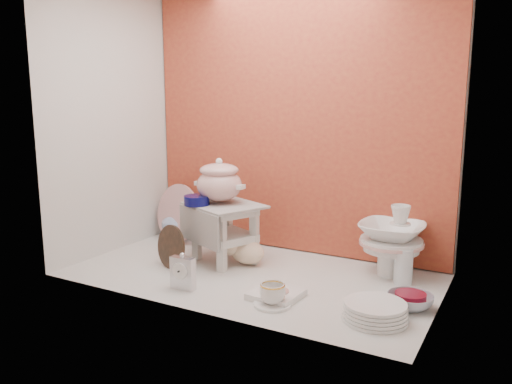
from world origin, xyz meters
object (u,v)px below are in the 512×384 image
(step_stool, at_px, (225,233))
(gold_rim_teacup, at_px, (273,293))
(blue_white_vase, at_px, (180,220))
(porcelain_tower, at_px, (391,240))
(plush_pig, at_px, (247,251))
(crystal_bowl, at_px, (410,301))
(dinner_plate_stack, at_px, (375,311))
(soup_tureen, at_px, (219,180))
(floral_platter, at_px, (177,213))
(mantel_clock, at_px, (183,271))

(step_stool, distance_m, gold_rim_teacup, 0.65)
(blue_white_vase, distance_m, porcelain_tower, 1.34)
(plush_pig, distance_m, porcelain_tower, 0.74)
(step_stool, distance_m, crystal_bowl, 1.03)
(gold_rim_teacup, bearing_deg, dinner_plate_stack, 9.62)
(plush_pig, bearing_deg, porcelain_tower, 4.90)
(blue_white_vase, bearing_deg, soup_tureen, -27.91)
(dinner_plate_stack, distance_m, crystal_bowl, 0.21)
(blue_white_vase, bearing_deg, step_stool, -27.35)
(crystal_bowl, bearing_deg, gold_rim_teacup, -153.26)
(floral_platter, distance_m, mantel_clock, 0.82)
(step_stool, xyz_separation_m, floral_platter, (-0.47, 0.20, 0.02))
(mantel_clock, relative_size, crystal_bowl, 0.91)
(step_stool, bearing_deg, floral_platter, -178.39)
(soup_tureen, distance_m, porcelain_tower, 0.94)
(soup_tureen, xyz_separation_m, floral_platter, (-0.43, 0.18, -0.26))
(mantel_clock, bearing_deg, soup_tureen, 99.18)
(dinner_plate_stack, bearing_deg, mantel_clock, -173.36)
(porcelain_tower, bearing_deg, soup_tureen, -166.93)
(mantel_clock, distance_m, gold_rim_teacup, 0.45)
(step_stool, xyz_separation_m, soup_tureen, (-0.04, 0.02, 0.28))
(floral_platter, relative_size, crystal_bowl, 1.89)
(blue_white_vase, relative_size, plush_pig, 0.97)
(soup_tureen, bearing_deg, porcelain_tower, 13.07)
(step_stool, distance_m, floral_platter, 0.51)
(plush_pig, xyz_separation_m, crystal_bowl, (0.88, -0.16, -0.04))
(mantel_clock, xyz_separation_m, crystal_bowl, (0.97, 0.29, -0.06))
(soup_tureen, height_order, gold_rim_teacup, soup_tureen)
(plush_pig, bearing_deg, mantel_clock, -112.22)
(step_stool, relative_size, plush_pig, 1.56)
(soup_tureen, relative_size, crystal_bowl, 1.49)
(blue_white_vase, bearing_deg, gold_rim_teacup, -33.70)
(floral_platter, height_order, plush_pig, floral_platter)
(soup_tureen, bearing_deg, dinner_plate_stack, -20.04)
(gold_rim_teacup, bearing_deg, mantel_clock, -176.20)
(plush_pig, distance_m, gold_rim_teacup, 0.55)
(blue_white_vase, distance_m, plush_pig, 0.68)
(soup_tureen, relative_size, floral_platter, 0.79)
(mantel_clock, distance_m, plush_pig, 0.46)
(step_stool, bearing_deg, gold_rim_teacup, -15.14)
(blue_white_vase, distance_m, crystal_bowl, 1.57)
(blue_white_vase, distance_m, mantel_clock, 0.89)
(gold_rim_teacup, height_order, dinner_plate_stack, gold_rim_teacup)
(step_stool, distance_m, porcelain_tower, 0.86)
(floral_platter, relative_size, mantel_clock, 2.08)
(floral_platter, bearing_deg, porcelain_tower, 1.08)
(step_stool, relative_size, soup_tureen, 1.34)
(plush_pig, relative_size, crystal_bowl, 1.27)
(soup_tureen, distance_m, mantel_clock, 0.58)
(soup_tureen, relative_size, dinner_plate_stack, 1.07)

